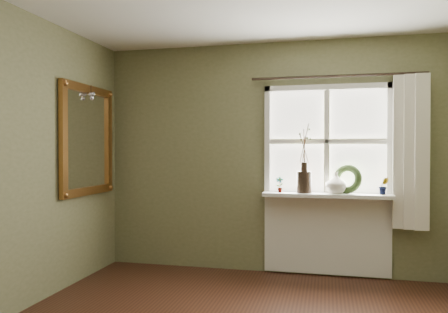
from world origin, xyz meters
name	(u,v)px	position (x,y,z in m)	size (l,w,h in m)	color
wall_back	(277,157)	(0.00, 2.30, 1.30)	(4.00, 0.10, 2.60)	#6B6B46
window_frame	(327,141)	(0.55, 2.23, 1.48)	(1.36, 0.06, 1.24)	white
window_sill	(326,195)	(0.55, 2.12, 0.90)	(1.36, 0.26, 0.04)	white
window_apron	(326,234)	(0.55, 2.23, 0.46)	(1.36, 0.04, 0.88)	white
dark_jug	(304,182)	(0.31, 2.12, 1.04)	(0.16, 0.16, 0.23)	black
cream_vase	(336,183)	(0.65, 2.12, 1.03)	(0.22, 0.22, 0.23)	beige
wreath	(347,182)	(0.77, 2.16, 1.04)	(0.32, 0.32, 0.08)	#2C401C
potted_plant_left	(280,184)	(0.05, 2.12, 1.01)	(0.09, 0.06, 0.17)	#2C401C
potted_plant_right	(384,186)	(1.13, 2.12, 1.01)	(0.10, 0.08, 0.18)	#2C401C
curtain	(410,152)	(1.39, 2.13, 1.37)	(0.36, 0.12, 1.59)	silver
curtain_rod	(336,76)	(0.65, 2.17, 2.18)	(0.03, 0.03, 1.84)	black
gilt_mirror	(88,140)	(-1.96, 1.56, 1.50)	(0.10, 0.99, 1.18)	white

